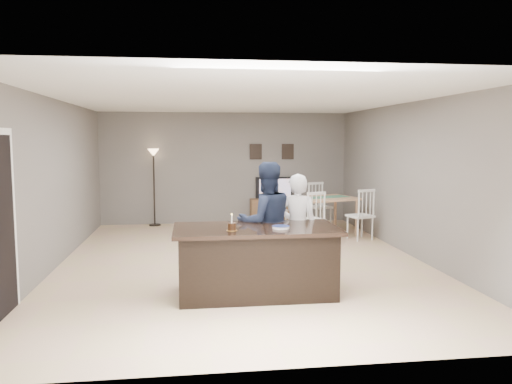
{
  "coord_description": "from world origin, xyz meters",
  "views": [
    {
      "loc": [
        -0.84,
        -8.2,
        2.04
      ],
      "look_at": [
        0.2,
        -0.3,
        1.21
      ],
      "focal_mm": 35.0,
      "sensor_mm": 36.0,
      "label": 1
    }
  ],
  "objects": [
    {
      "name": "man",
      "position": [
        0.22,
        -1.25,
        0.87
      ],
      "size": [
        0.93,
        0.78,
        1.73
      ],
      "primitive_type": "imported",
      "rotation": [
        0.0,
        0.0,
        3.29
      ],
      "color": "#1A233A",
      "rests_on": "floor"
    },
    {
      "name": "room_shell",
      "position": [
        0.0,
        0.0,
        1.68
      ],
      "size": [
        8.0,
        8.0,
        8.0
      ],
      "color": "slate",
      "rests_on": "floor"
    },
    {
      "name": "television",
      "position": [
        1.2,
        3.84,
        0.86
      ],
      "size": [
        0.91,
        0.12,
        0.53
      ],
      "primitive_type": "imported",
      "rotation": [
        0.0,
        0.0,
        3.14
      ],
      "color": "black",
      "rests_on": "tv_console"
    },
    {
      "name": "floor_lamp",
      "position": [
        -1.71,
        3.79,
        1.42
      ],
      "size": [
        0.27,
        0.27,
        1.83
      ],
      "color": "black",
      "rests_on": "floor"
    },
    {
      "name": "floor",
      "position": [
        0.0,
        0.0,
        0.0
      ],
      "size": [
        8.0,
        8.0,
        0.0
      ],
      "primitive_type": "plane",
      "color": "tan",
      "rests_on": "ground"
    },
    {
      "name": "picture_frames",
      "position": [
        1.15,
        3.98,
        1.75
      ],
      "size": [
        1.1,
        0.02,
        0.38
      ],
      "color": "black",
      "rests_on": "room_shell"
    },
    {
      "name": "birthday_cake",
      "position": [
        -0.33,
        -2.0,
        0.95
      ],
      "size": [
        0.14,
        0.14,
        0.22
      ],
      "color": "gold",
      "rests_on": "kitchen_island"
    },
    {
      "name": "plate_stack",
      "position": [
        0.31,
        -1.94,
        0.92
      ],
      "size": [
        0.23,
        0.23,
        0.04
      ],
      "color": "white",
      "rests_on": "kitchen_island"
    },
    {
      "name": "kitchen_island",
      "position": [
        0.0,
        -1.8,
        0.45
      ],
      "size": [
        2.15,
        1.1,
        0.9
      ],
      "color": "black",
      "rests_on": "floor"
    },
    {
      "name": "tv_console",
      "position": [
        1.2,
        3.77,
        0.3
      ],
      "size": [
        1.2,
        0.4,
        0.6
      ],
      "primitive_type": "cube",
      "color": "brown",
      "rests_on": "floor"
    },
    {
      "name": "tv_screen_glow",
      "position": [
        1.2,
        3.76,
        0.87
      ],
      "size": [
        0.78,
        0.0,
        0.78
      ],
      "primitive_type": "plane",
      "rotation": [
        1.57,
        0.0,
        3.14
      ],
      "color": "orange",
      "rests_on": "tv_console"
    },
    {
      "name": "woman",
      "position": [
        0.67,
        -1.25,
        0.78
      ],
      "size": [
        0.66,
        0.53,
        1.56
      ],
      "primitive_type": "imported",
      "rotation": [
        0.0,
        0.0,
        2.82
      ],
      "color": "silver",
      "rests_on": "floor"
    },
    {
      "name": "dining_table",
      "position": [
        1.8,
        2.09,
        0.67
      ],
      "size": [
        2.16,
        2.35,
        1.05
      ],
      "rotation": [
        0.0,
        0.0,
        0.32
      ],
      "color": "tan",
      "rests_on": "floor"
    }
  ]
}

